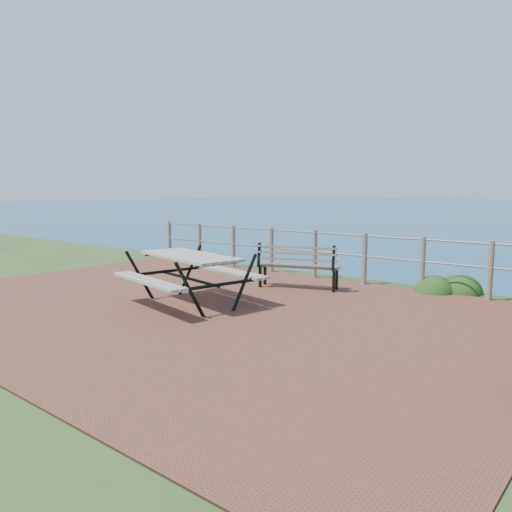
% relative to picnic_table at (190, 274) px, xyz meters
% --- Properties ---
extents(ground, '(10.00, 7.00, 0.12)m').
position_rel_picnic_table_xyz_m(ground, '(0.20, 0.02, -0.52)').
color(ground, brown).
rests_on(ground, ground).
extents(safety_railing, '(9.40, 0.10, 1.00)m').
position_rel_picnic_table_xyz_m(safety_railing, '(0.20, 3.37, 0.06)').
color(safety_railing, '#6B5B4C').
rests_on(safety_railing, ground).
extents(picnic_table, '(2.03, 1.64, 0.81)m').
position_rel_picnic_table_xyz_m(picnic_table, '(0.00, 0.00, 0.00)').
color(picnic_table, '#9B948B').
rests_on(picnic_table, ground).
extents(park_bench, '(1.56, 0.87, 0.86)m').
position_rel_picnic_table_xyz_m(park_bench, '(0.59, 2.20, 0.05)').
color(park_bench, brown).
rests_on(park_bench, ground).
extents(shrub_lip_west, '(0.66, 0.66, 0.36)m').
position_rel_picnic_table_xyz_m(shrub_lip_west, '(-3.04, 4.02, -0.52)').
color(shrub_lip_west, '#1F5522').
rests_on(shrub_lip_west, ground).
extents(shrub_lip_east, '(0.83, 0.83, 0.60)m').
position_rel_picnic_table_xyz_m(shrub_lip_east, '(2.83, 3.73, -0.52)').
color(shrub_lip_east, '#163E13').
rests_on(shrub_lip_east, ground).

